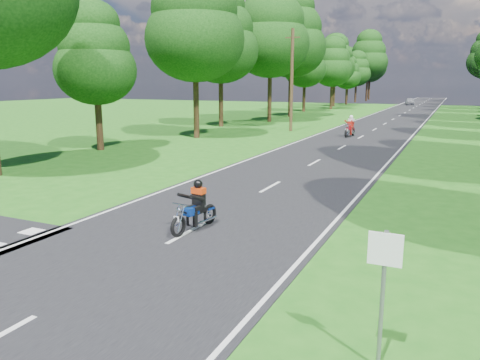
% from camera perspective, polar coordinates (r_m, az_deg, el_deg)
% --- Properties ---
extents(ground, '(160.00, 160.00, 0.00)m').
position_cam_1_polar(ground, '(10.95, -11.86, -9.31)').
color(ground, '#1E5F15').
rests_on(ground, ground).
extents(main_road, '(7.00, 140.00, 0.02)m').
position_cam_1_polar(main_road, '(58.59, 18.88, 7.43)').
color(main_road, black).
rests_on(main_road, ground).
extents(road_markings, '(7.40, 140.00, 0.01)m').
position_cam_1_polar(road_markings, '(56.75, 18.54, 7.34)').
color(road_markings, silver).
rests_on(road_markings, main_road).
extents(treeline, '(40.00, 115.35, 14.78)m').
position_cam_1_polar(treeline, '(68.50, 21.55, 14.72)').
color(treeline, black).
rests_on(treeline, ground).
extents(telegraph_pole, '(1.20, 0.26, 8.00)m').
position_cam_1_polar(telegraph_pole, '(38.14, 6.32, 12.05)').
color(telegraph_pole, '#382616').
rests_on(telegraph_pole, ground).
extents(road_sign, '(0.45, 0.07, 2.00)m').
position_cam_1_polar(road_sign, '(6.67, 17.09, -11.32)').
color(road_sign, slate).
rests_on(road_sign, ground).
extents(rider_near_blue, '(0.75, 1.68, 1.36)m').
position_cam_1_polar(rider_near_blue, '(12.47, -5.60, -3.12)').
color(rider_near_blue, navy).
rests_on(rider_near_blue, main_road).
extents(rider_far_red, '(0.78, 1.91, 1.55)m').
position_cam_1_polar(rider_far_red, '(34.85, 13.26, 6.43)').
color(rider_far_red, '#B50D19').
rests_on(rider_far_red, main_road).
extents(distant_car, '(1.91, 3.77, 1.23)m').
position_cam_1_polar(distant_car, '(86.79, 20.00, 9.01)').
color(distant_car, '#A8A9AF').
rests_on(distant_car, main_road).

